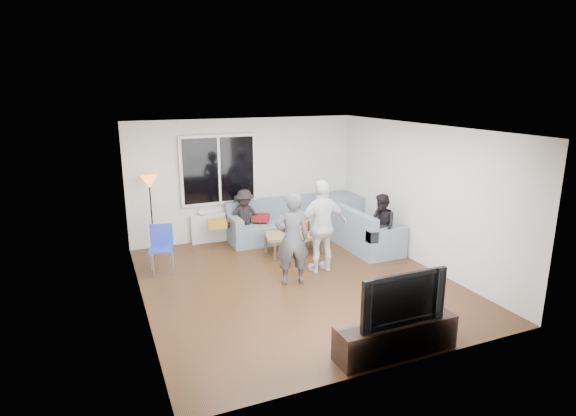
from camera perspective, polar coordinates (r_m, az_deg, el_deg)
name	(u,v)px	position (r m, az deg, el deg)	size (l,w,h in m)	color
floor	(296,283)	(8.08, 1.01, -9.12)	(5.00, 5.50, 0.04)	#56351C
ceiling	(297,127)	(7.42, 1.10, 9.88)	(5.00, 5.50, 0.04)	white
wall_back	(245,179)	(10.18, -5.28, 3.60)	(5.00, 0.04, 2.60)	silver
wall_front	(397,266)	(5.36, 13.23, -6.94)	(5.00, 0.04, 2.60)	silver
wall_left	(137,225)	(7.05, -18.04, -2.04)	(0.04, 5.50, 2.60)	silver
wall_right	(421,195)	(8.94, 15.99, 1.55)	(0.04, 5.50, 2.60)	silver
window_frame	(219,170)	(9.90, -8.49, 4.66)	(1.62, 0.06, 1.47)	white
window_glass	(219,170)	(9.86, -8.43, 4.62)	(1.50, 0.02, 1.35)	black
window_mullion	(219,170)	(9.85, -8.42, 4.61)	(0.05, 0.03, 1.35)	white
radiator	(221,227)	(10.14, -8.17, -2.29)	(1.30, 0.12, 0.62)	silver
potted_plant	(234,204)	(10.07, -6.57, 0.44)	(0.18, 0.15, 0.33)	#2F5C25
vase	(202,212)	(9.92, -10.55, -0.43)	(0.16, 0.16, 0.16)	white
sofa_back_section	(281,220)	(10.14, -0.85, -1.48)	(2.30, 0.85, 0.85)	slate
sofa_right_section	(362,226)	(9.82, 9.02, -2.19)	(0.85, 2.00, 0.85)	slate
sofa_corner	(343,213)	(10.79, 6.80, -0.58)	(0.85, 0.85, 0.85)	slate
cushion_yellow	(217,224)	(9.67, -8.67, -1.91)	(0.38, 0.32, 0.14)	orange
cushion_red	(261,218)	(10.01, -3.36, -1.20)	(0.36, 0.30, 0.13)	maroon
coffee_table	(294,244)	(9.32, 0.71, -4.38)	(1.10, 0.60, 0.40)	tan
pitcher	(290,231)	(9.19, 0.21, -2.78)	(0.17, 0.17, 0.17)	maroon
side_chair	(161,250)	(8.59, -15.27, -4.97)	(0.40, 0.40, 0.86)	#2A40B6
floor_lamp	(152,215)	(9.57, -16.36, -0.85)	(0.32, 0.32, 1.56)	orange
player_left	(292,239)	(7.74, 0.49, -3.78)	(0.58, 0.38, 1.58)	#454649
player_right	(322,226)	(8.27, 4.22, -2.27)	(0.98, 0.41, 1.68)	silver
spectator_right	(381,226)	(9.20, 11.37, -2.16)	(0.61, 0.47, 1.25)	black
spectator_back	(245,217)	(9.86, -5.34, -1.06)	(0.75, 0.43, 1.16)	black
tv_console	(396,337)	(6.15, 13.04, -15.14)	(1.60, 0.40, 0.44)	#2F1F17
television	(398,296)	(5.89, 13.35, -10.43)	(1.17, 0.15, 0.67)	black
bottle_b	(291,231)	(9.04, 0.38, -2.78)	(0.08, 0.08, 0.26)	#328418
bottle_e	(308,226)	(9.43, 2.47, -2.24)	(0.07, 0.07, 0.20)	black
bottle_d	(306,228)	(9.24, 2.21, -2.44)	(0.07, 0.07, 0.25)	#DC5313
bottle_c	(293,226)	(9.40, 0.65, -2.24)	(0.07, 0.07, 0.21)	black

